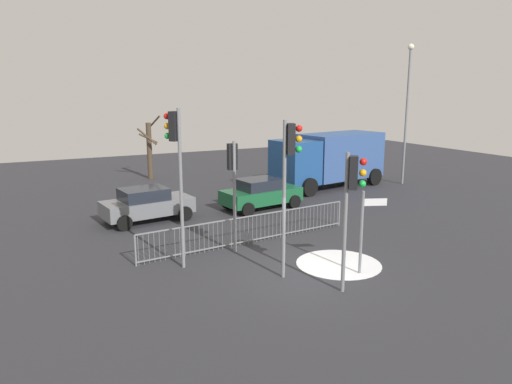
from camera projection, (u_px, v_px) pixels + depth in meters
ground_plane at (302, 276)px, 14.61m from camera, size 60.00×60.00×0.00m
traffic_light_rear_right at (289, 164)px, 13.83m from camera, size 0.55×0.37×4.76m
traffic_light_mid_left at (352, 191)px, 12.89m from camera, size 0.50×0.44×3.97m
traffic_light_mid_right at (233, 171)px, 16.35m from camera, size 0.33×0.57×3.91m
traffic_light_foreground_right at (176, 153)px, 14.61m from camera, size 0.46×0.48×5.06m
direction_sign_post at (364, 228)px, 14.52m from camera, size 0.74×0.33×2.62m
pedestrian_guard_railing at (250, 229)px, 17.60m from camera, size 8.75×0.97×1.07m
car_green_far at (261, 193)px, 22.74m from camera, size 4.00×2.38×1.47m
car_grey_mid at (147, 204)px, 20.56m from camera, size 4.00×2.36×1.47m
delivery_truck at (329, 158)px, 27.62m from camera, size 7.35×3.72×3.10m
street_lamp at (407, 102)px, 27.94m from camera, size 0.36×0.36×8.18m
bare_tree_left at (150, 149)px, 30.19m from camera, size 1.55×1.55×4.03m
snow_patch_kerb at (339, 264)px, 15.61m from camera, size 2.78×2.78×0.01m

